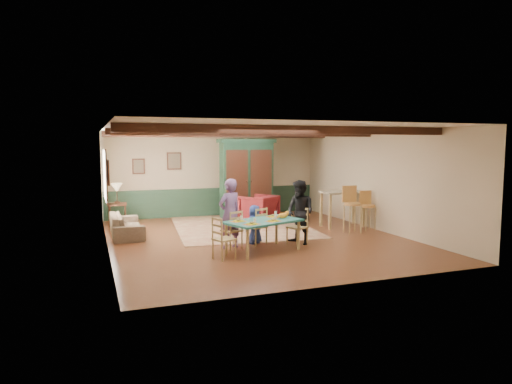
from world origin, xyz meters
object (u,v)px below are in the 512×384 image
object	(u,v)px
sofa	(126,225)
bar_stool_right	(368,211)
armchair	(259,209)
counter_table	(342,209)
dining_chair_far_right	(257,226)
dining_chair_end_left	(224,238)
cat	(283,215)
end_table	(118,214)
dining_chair_end_right	(297,226)
person_woman	(300,212)
dining_table	(263,236)
bar_stool_left	(353,210)
table_lamp	(117,194)
armoire	(246,179)
person_child	(255,224)
dining_chair_far_left	(232,230)
person_man	(230,214)

from	to	relation	value
sofa	bar_stool_right	xyz separation A→B (m)	(6.23, -1.44, 0.25)
armchair	counter_table	bearing A→B (deg)	113.13
dining_chair_far_right	dining_chair_end_left	size ratio (longest dim) A/B	1.00
cat	end_table	bearing A→B (deg)	107.42
dining_chair_end_right	armchair	world-z (taller)	dining_chair_end_right
dining_chair_far_right	person_woman	size ratio (longest dim) A/B	0.58
dining_table	bar_stool_left	bearing A→B (deg)	21.14
cat	armchair	bearing A→B (deg)	59.10
sofa	table_lamp	xyz separation A→B (m)	(-0.12, 1.66, 0.64)
armoire	armchair	distance (m)	1.37
dining_table	bar_stool_right	size ratio (longest dim) A/B	1.53
person_child	sofa	size ratio (longest dim) A/B	0.48
dining_chair_end_right	bar_stool_left	distance (m)	2.14
dining_chair_end_right	end_table	xyz separation A→B (m)	(-3.76, 4.08, -0.11)
dining_table	cat	xyz separation A→B (m)	(0.50, 0.08, 0.42)
dining_chair_far_right	bar_stool_right	size ratio (longest dim) A/B	0.81
armoire	counter_table	distance (m)	3.23
dining_chair_far_left	cat	world-z (taller)	dining_chair_far_left
dining_table	person_woman	xyz separation A→B (m)	(1.07, 0.38, 0.41)
dining_table	armchair	world-z (taller)	armchair
end_table	sofa	bearing A→B (deg)	-85.95
dining_chair_far_left	sofa	size ratio (longest dim) A/B	0.45
dining_table	bar_stool_left	size ratio (longest dim) A/B	1.32
end_table	counter_table	distance (m)	6.43
dining_chair_far_left	person_man	distance (m)	0.36
dining_table	person_woman	world-z (taller)	person_woman
bar_stool_right	table_lamp	bearing A→B (deg)	157.49
person_man	armchair	size ratio (longest dim) A/B	1.68
person_woman	cat	size ratio (longest dim) A/B	4.58
cat	armoire	xyz separation A→B (m)	(0.64, 4.34, 0.48)
counter_table	bar_stool_right	distance (m)	0.80
dining_table	dining_chair_far_right	distance (m)	0.75
dining_table	bar_stool_right	xyz separation A→B (m)	(3.57, 1.33, 0.19)
armoire	counter_table	size ratio (longest dim) A/B	2.06
sofa	table_lamp	size ratio (longest dim) A/B	3.30
person_man	end_table	distance (m)	4.47
dining_chair_far_right	person_man	bearing A→B (deg)	-5.71
person_woman	bar_stool_left	world-z (taller)	person_woman
armoire	bar_stool_right	distance (m)	4.00
dining_chair_end_left	sofa	distance (m)	3.54
dining_chair_end_right	bar_stool_right	xyz separation A→B (m)	(2.59, 0.98, 0.10)
dining_chair_far_left	dining_chair_far_right	xyz separation A→B (m)	(0.68, 0.24, 0.00)
armchair	bar_stool_left	distance (m)	2.84
sofa	person_child	bearing A→B (deg)	-125.31
dining_chair_far_right	armchair	bearing A→B (deg)	-131.24
dining_chair_end_right	bar_stool_left	bearing A→B (deg)	92.29
person_child	counter_table	distance (m)	3.31
person_woman	counter_table	bearing A→B (deg)	108.28
cat	person_woman	bearing A→B (deg)	8.13
dining_chair_far_left	table_lamp	xyz separation A→B (m)	(-2.22, 3.93, 0.49)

